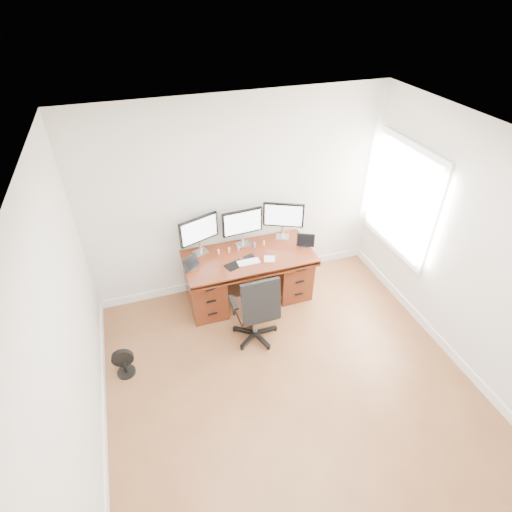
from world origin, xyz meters
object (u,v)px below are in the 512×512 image
object	(u,v)px
floor_fan	(124,363)
keyboard	(249,262)
office_chair	(256,319)
monitor_center	(242,223)
desk	(248,275)

from	to	relation	value
floor_fan	keyboard	bearing A→B (deg)	24.02
office_chair	monitor_center	world-z (taller)	monitor_center
office_chair	monitor_center	xyz separation A→B (m)	(0.14, 1.01, 0.74)
floor_fan	keyboard	size ratio (longest dim) A/B	1.27
monitor_center	keyboard	world-z (taller)	monitor_center
office_chair	keyboard	xyz separation A→B (m)	(0.09, 0.60, 0.42)
office_chair	monitor_center	bearing A→B (deg)	81.23
office_chair	floor_fan	xyz separation A→B (m)	(-1.60, -0.03, -0.17)
desk	floor_fan	world-z (taller)	desk
office_chair	floor_fan	distance (m)	1.61
office_chair	floor_fan	world-z (taller)	office_chair
desk	floor_fan	xyz separation A→B (m)	(-1.74, -0.81, -0.23)
monitor_center	office_chair	bearing A→B (deg)	-101.76
monitor_center	keyboard	bearing A→B (deg)	-100.48
desk	keyboard	bearing A→B (deg)	-105.58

